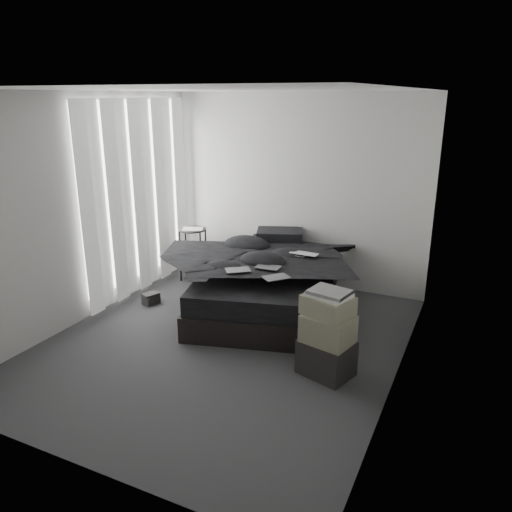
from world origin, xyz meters
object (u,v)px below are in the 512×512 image
at_px(laptop, 302,249).
at_px(side_stand, 193,254).
at_px(bed, 269,298).
at_px(box_lower, 326,357).

distance_m(laptop, side_stand, 1.90).
bearing_deg(laptop, bed, -154.50).
height_order(side_stand, box_lower, side_stand).
bearing_deg(bed, box_lower, -61.30).
bearing_deg(side_stand, laptop, -12.53).
bearing_deg(laptop, side_stand, 170.28).
distance_m(side_stand, box_lower, 3.08).
relative_size(bed, laptop, 6.24).
bearing_deg(side_stand, bed, -21.14).
distance_m(bed, side_stand, 1.56).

